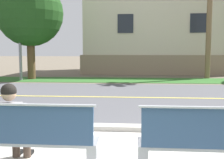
# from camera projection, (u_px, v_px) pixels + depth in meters

# --- Properties ---
(ground_plane) EXTENTS (140.00, 140.00, 0.00)m
(ground_plane) POSITION_uv_depth(u_px,v_px,m) (128.00, 91.00, 11.50)
(ground_plane) COLOR #665B4C
(curb_edge) EXTENTS (44.00, 0.30, 0.11)m
(curb_edge) POSITION_uv_depth(u_px,v_px,m) (123.00, 128.00, 5.89)
(curb_edge) COLOR #ADA89E
(curb_edge) RESTS_ON ground_plane
(street_asphalt) EXTENTS (52.00, 8.00, 0.01)m
(street_asphalt) POSITION_uv_depth(u_px,v_px,m) (127.00, 97.00, 10.01)
(street_asphalt) COLOR #515156
(street_asphalt) RESTS_ON ground_plane
(road_centre_line) EXTENTS (48.00, 0.14, 0.01)m
(road_centre_line) POSITION_uv_depth(u_px,v_px,m) (127.00, 97.00, 10.01)
(road_centre_line) COLOR #E0CC4C
(road_centre_line) RESTS_ON ground_plane
(far_verge_grass) EXTENTS (48.00, 2.80, 0.02)m
(far_verge_grass) POSITION_uv_depth(u_px,v_px,m) (130.00, 80.00, 15.80)
(far_verge_grass) COLOR #2D6026
(far_verge_grass) RESTS_ON ground_plane
(bench_left) EXTENTS (1.96, 0.48, 1.01)m
(bench_left) POSITION_uv_depth(u_px,v_px,m) (29.00, 139.00, 3.87)
(bench_left) COLOR #9EA0A8
(bench_left) RESTS_ON ground_plane
(bench_right) EXTENTS (1.96, 0.48, 1.01)m
(bench_right) POSITION_uv_depth(u_px,v_px,m) (211.00, 144.00, 3.68)
(bench_right) COLOR #9EA0A8
(bench_right) RESTS_ON ground_plane
(seated_person_grey) EXTENTS (0.52, 0.68, 1.25)m
(seated_person_grey) POSITION_uv_depth(u_px,v_px,m) (13.00, 121.00, 4.05)
(seated_person_grey) COLOR #47382D
(seated_person_grey) RESTS_ON ground_plane
(streetlamp) EXTENTS (0.24, 2.10, 6.54)m
(streetlamp) POSITION_uv_depth(u_px,v_px,m) (20.00, 15.00, 15.71)
(streetlamp) COLOR gray
(streetlamp) RESTS_ON ground_plane
(shade_tree_far_left) EXTENTS (3.93, 3.93, 6.48)m
(shade_tree_far_left) POSITION_uv_depth(u_px,v_px,m) (31.00, 8.00, 15.97)
(shade_tree_far_left) COLOR brown
(shade_tree_far_left) RESTS_ON ground_plane
(garden_wall) EXTENTS (13.00, 0.36, 1.40)m
(garden_wall) POSITION_uv_depth(u_px,v_px,m) (172.00, 65.00, 19.07)
(garden_wall) COLOR gray
(garden_wall) RESTS_ON ground_plane
(house_across_street) EXTENTS (11.94, 6.91, 7.13)m
(house_across_street) POSITION_uv_depth(u_px,v_px,m) (157.00, 27.00, 22.00)
(house_across_street) COLOR beige
(house_across_street) RESTS_ON ground_plane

